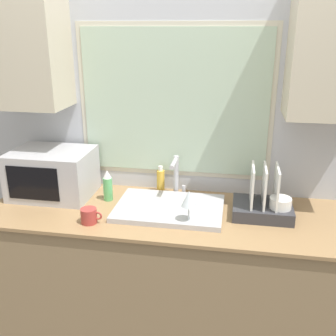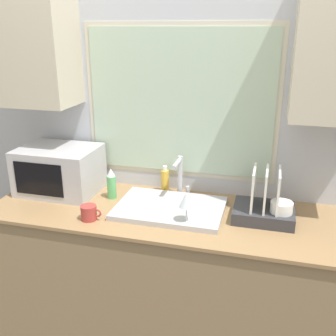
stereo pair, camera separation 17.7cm
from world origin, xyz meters
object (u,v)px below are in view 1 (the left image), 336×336
object	(u,v)px
mug_near_sink	(89,216)
spray_bottle	(108,186)
microwave	(53,173)
soap_bottle	(161,181)
dish_rack	(264,204)
faucet	(176,173)
wine_glass	(189,200)

from	to	relation	value
mug_near_sink	spray_bottle	bearing A→B (deg)	88.76
mug_near_sink	microwave	bearing A→B (deg)	137.53
microwave	soap_bottle	size ratio (longest dim) A/B	2.74
microwave	dish_rack	world-z (taller)	microwave
microwave	spray_bottle	world-z (taller)	microwave
dish_rack	spray_bottle	world-z (taller)	dish_rack
microwave	dish_rack	size ratio (longest dim) A/B	1.49
faucet	dish_rack	distance (m)	0.57
faucet	soap_bottle	size ratio (longest dim) A/B	1.43
faucet	wine_glass	bearing A→B (deg)	-71.41
faucet	wine_glass	world-z (taller)	faucet
faucet	wine_glass	xyz separation A→B (m)	(0.13, -0.38, -0.00)
faucet	mug_near_sink	bearing A→B (deg)	-132.41
wine_glass	soap_bottle	bearing A→B (deg)	119.25
faucet	dish_rack	world-z (taller)	dish_rack
faucet	spray_bottle	size ratio (longest dim) A/B	1.30
dish_rack	spray_bottle	bearing A→B (deg)	176.80
mug_near_sink	wine_glass	world-z (taller)	wine_glass
dish_rack	soap_bottle	distance (m)	0.68
faucet	dish_rack	bearing A→B (deg)	-19.66
faucet	spray_bottle	xyz separation A→B (m)	(-0.40, -0.14, -0.06)
dish_rack	soap_bottle	world-z (taller)	dish_rack
soap_bottle	wine_glass	xyz separation A→B (m)	(0.23, -0.42, 0.07)
spray_bottle	faucet	bearing A→B (deg)	19.01
dish_rack	mug_near_sink	world-z (taller)	dish_rack
soap_bottle	wine_glass	bearing A→B (deg)	-60.75
microwave	wine_glass	world-z (taller)	microwave
microwave	soap_bottle	world-z (taller)	microwave
microwave	wine_glass	distance (m)	0.93
microwave	dish_rack	distance (m)	1.30
faucet	soap_bottle	distance (m)	0.13
spray_bottle	soap_bottle	size ratio (longest dim) A/B	1.10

